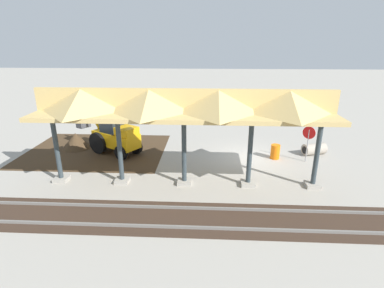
{
  "coord_description": "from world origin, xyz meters",
  "views": [
    {
      "loc": [
        2.67,
        17.59,
        7.06
      ],
      "look_at": [
        3.48,
        2.06,
        1.6
      ],
      "focal_mm": 28.0,
      "sensor_mm": 36.0,
      "label": 1
    }
  ],
  "objects_px": {
    "stop_sign": "(308,137)",
    "backhoe": "(114,134)",
    "traffic_barrel": "(275,152)",
    "concrete_pipe": "(314,149)"
  },
  "relations": [
    {
      "from": "stop_sign",
      "to": "backhoe",
      "type": "xyz_separation_m",
      "value": [
        12.02,
        -0.92,
        -0.32
      ]
    },
    {
      "from": "stop_sign",
      "to": "traffic_barrel",
      "type": "xyz_separation_m",
      "value": [
        1.77,
        -0.39,
        -1.14
      ]
    },
    {
      "from": "stop_sign",
      "to": "concrete_pipe",
      "type": "height_order",
      "value": "stop_sign"
    },
    {
      "from": "stop_sign",
      "to": "traffic_barrel",
      "type": "height_order",
      "value": "stop_sign"
    },
    {
      "from": "traffic_barrel",
      "to": "stop_sign",
      "type": "bearing_deg",
      "value": 167.48
    },
    {
      "from": "backhoe",
      "to": "concrete_pipe",
      "type": "relative_size",
      "value": 3.1
    },
    {
      "from": "backhoe",
      "to": "concrete_pipe",
      "type": "xyz_separation_m",
      "value": [
        -12.91,
        -0.3,
        -0.89
      ]
    },
    {
      "from": "backhoe",
      "to": "traffic_barrel",
      "type": "relative_size",
      "value": 5.54
    },
    {
      "from": "backhoe",
      "to": "traffic_barrel",
      "type": "height_order",
      "value": "backhoe"
    },
    {
      "from": "traffic_barrel",
      "to": "backhoe",
      "type": "bearing_deg",
      "value": -2.95
    }
  ]
}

